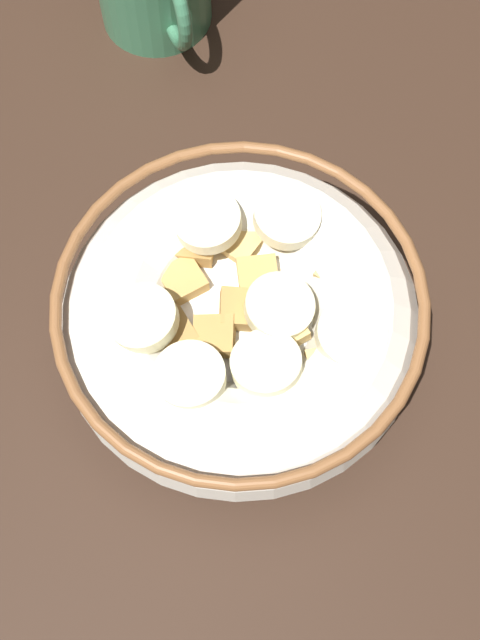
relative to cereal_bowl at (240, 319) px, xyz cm
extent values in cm
cube|color=#332116|center=(0.01, 0.01, -4.12)|extent=(114.29, 114.29, 2.00)
cylinder|color=silver|center=(0.01, 0.01, -2.82)|extent=(9.98, 9.98, 0.60)
torus|color=silver|center=(0.01, 0.01, -0.30)|extent=(18.14, 18.14, 5.65)
torus|color=brown|center=(0.01, 0.01, 2.23)|extent=(18.20, 18.20, 0.60)
cylinder|color=white|center=(0.01, 0.01, 0.52)|extent=(14.76, 14.76, 0.40)
cube|color=tan|center=(-3.52, 1.39, 1.09)|extent=(2.76, 2.78, 1.10)
cube|color=tan|center=(-3.14, -5.52, 1.16)|extent=(2.84, 2.85, 1.13)
cube|color=#AD7F42|center=(-2.94, 4.61, 1.23)|extent=(2.84, 2.83, 1.10)
cube|color=tan|center=(4.62, -4.34, 1.26)|extent=(2.76, 2.76, 0.89)
cube|color=#AD7F42|center=(0.45, -3.50, 1.15)|extent=(2.26, 2.29, 0.96)
cube|color=#B78947|center=(5.52, -2.03, 1.17)|extent=(2.72, 2.75, 1.08)
cube|color=tan|center=(1.78, 1.56, 1.32)|extent=(2.22, 2.31, 1.15)
cube|color=#B78947|center=(0.91, -1.67, 1.26)|extent=(2.61, 2.66, 1.13)
cube|color=#B78947|center=(-0.12, 0.16, 1.23)|extent=(2.60, 2.66, 1.12)
cube|color=tan|center=(0.03, 5.36, 1.23)|extent=(2.73, 2.72, 0.93)
cube|color=tan|center=(5.33, 0.82, 1.33)|extent=(2.75, 2.72, 1.12)
cube|color=tan|center=(-2.53, -2.08, 1.12)|extent=(2.26, 2.26, 0.89)
cube|color=tan|center=(4.39, 2.84, 1.25)|extent=(2.25, 2.27, 0.95)
cube|color=#B78947|center=(-0.01, -5.94, 1.20)|extent=(2.36, 2.33, 0.98)
cube|color=tan|center=(-5.48, 1.13, 1.36)|extent=(2.80, 2.81, 1.01)
cube|color=tan|center=(-4.17, -3.96, 1.36)|extent=(2.78, 2.78, 0.89)
cube|color=tan|center=(-6.23, -1.37, 1.09)|extent=(2.01, 2.10, 1.11)
cube|color=tan|center=(-1.39, 1.50, 1.08)|extent=(2.46, 2.42, 1.05)
cube|color=#AD7F42|center=(-4.13, -0.84, 1.22)|extent=(2.70, 2.68, 0.98)
cylinder|color=#F9EFC6|center=(-4.43, 0.03, 2.59)|extent=(4.73, 4.78, 1.26)
cylinder|color=beige|center=(-0.61, -4.62, 2.61)|extent=(3.98, 4.00, 1.52)
cylinder|color=beige|center=(0.91, 1.68, 2.04)|extent=(4.78, 4.77, 1.19)
cylinder|color=#F9EFC6|center=(-3.35, 3.80, 2.42)|extent=(3.42, 3.42, 1.32)
cylinder|color=beige|center=(3.40, 0.22, 2.04)|extent=(4.74, 4.71, 1.54)
cylinder|color=#F4EABC|center=(2.73, -3.51, 2.21)|extent=(4.62, 4.56, 1.24)
cylinder|color=#F9EFC6|center=(3.50, 4.25, 2.25)|extent=(4.65, 4.62, 1.48)
camera|label=1|loc=(14.88, -5.73, 37.02)|focal=45.09mm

